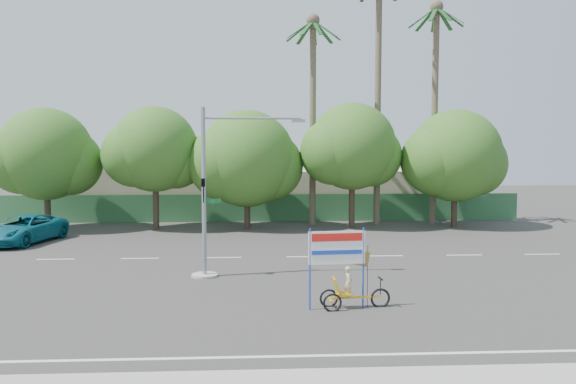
{
  "coord_description": "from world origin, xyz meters",
  "views": [
    {
      "loc": [
        -0.26,
        -19.14,
        5.3
      ],
      "look_at": [
        0.98,
        4.15,
        3.5
      ],
      "focal_mm": 35.0,
      "sensor_mm": 36.0,
      "label": 1
    }
  ],
  "objects": [
    {
      "name": "ground",
      "position": [
        0.0,
        0.0,
        0.0
      ],
      "size": [
        120.0,
        120.0,
        0.0
      ],
      "primitive_type": "plane",
      "color": "#33302D",
      "rests_on": "ground"
    },
    {
      "name": "fence",
      "position": [
        0.0,
        21.5,
        1.0
      ],
      "size": [
        38.0,
        0.08,
        2.0
      ],
      "primitive_type": "cube",
      "color": "#336B3D",
      "rests_on": "ground"
    },
    {
      "name": "building_left",
      "position": [
        -10.0,
        26.0,
        2.0
      ],
      "size": [
        12.0,
        8.0,
        4.0
      ],
      "primitive_type": "cube",
      "color": "beige",
      "rests_on": "ground"
    },
    {
      "name": "building_right",
      "position": [
        8.0,
        26.0,
        1.8
      ],
      "size": [
        14.0,
        8.0,
        3.6
      ],
      "primitive_type": "cube",
      "color": "beige",
      "rests_on": "ground"
    },
    {
      "name": "tree_far_left",
      "position": [
        -14.05,
        18.0,
        4.76
      ],
      "size": [
        7.14,
        6.0,
        7.96
      ],
      "color": "#473828",
      "rests_on": "ground"
    },
    {
      "name": "tree_left",
      "position": [
        -7.05,
        18.0,
        5.06
      ],
      "size": [
        6.66,
        5.6,
        8.07
      ],
      "color": "#473828",
      "rests_on": "ground"
    },
    {
      "name": "tree_center",
      "position": [
        -1.05,
        18.0,
        4.47
      ],
      "size": [
        7.62,
        6.4,
        7.85
      ],
      "color": "#473828",
      "rests_on": "ground"
    },
    {
      "name": "tree_right",
      "position": [
        5.95,
        18.0,
        5.24
      ],
      "size": [
        6.9,
        5.8,
        8.36
      ],
      "color": "#473828",
      "rests_on": "ground"
    },
    {
      "name": "tree_far_right",
      "position": [
        12.95,
        18.0,
        4.64
      ],
      "size": [
        7.38,
        6.2,
        7.94
      ],
      "color": "#473828",
      "rests_on": "ground"
    },
    {
      "name": "palm_tall",
      "position": [
        8.0,
        19.5,
        10.46
      ],
      "size": [
        3.73,
        3.79,
        17.45
      ],
      "color": "#70604C",
      "rests_on": "ground"
    },
    {
      "name": "palm_mid",
      "position": [
        12.0,
        19.5,
        9.4
      ],
      "size": [
        3.73,
        3.79,
        15.45
      ],
      "color": "#70604C",
      "rests_on": "ground"
    },
    {
      "name": "palm_short",
      "position": [
        3.5,
        19.5,
        8.86
      ],
      "size": [
        3.73,
        3.79,
        14.45
      ],
      "color": "#70604C",
      "rests_on": "ground"
    },
    {
      "name": "traffic_signal",
      "position": [
        -2.2,
        3.98,
        2.92
      ],
      "size": [
        4.72,
        1.1,
        7.0
      ],
      "color": "gray",
      "rests_on": "ground"
    },
    {
      "name": "trike_billboard",
      "position": [
        2.59,
        -0.97,
        1.1
      ],
      "size": [
        2.79,
        0.71,
        2.74
      ],
      "rotation": [
        0.0,
        0.0,
        0.08
      ],
      "color": "black",
      "rests_on": "ground"
    },
    {
      "name": "pickup_truck",
      "position": [
        -13.49,
        12.92,
        0.78
      ],
      "size": [
        3.78,
        6.08,
        1.57
      ],
      "primitive_type": "imported",
      "rotation": [
        0.0,
        0.0,
        -0.22
      ],
      "color": "#116577",
      "rests_on": "ground"
    }
  ]
}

